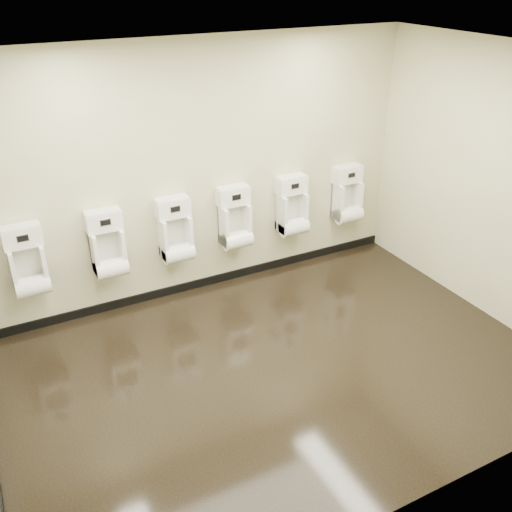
{
  "coord_description": "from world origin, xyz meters",
  "views": [
    {
      "loc": [
        -2.16,
        -3.71,
        3.46
      ],
      "look_at": [
        0.06,
        0.55,
        0.93
      ],
      "focal_mm": 40.0,
      "sensor_mm": 36.0,
      "label": 1
    }
  ],
  "objects_px": {
    "urinal_0": "(28,266)",
    "urinal_2": "(176,234)",
    "urinal_1": "(108,249)",
    "urinal_4": "(292,210)",
    "urinal_3": "(235,222)",
    "urinal_5": "(347,198)"
  },
  "relations": [
    {
      "from": "urinal_0",
      "to": "urinal_2",
      "type": "xyz_separation_m",
      "value": [
        1.52,
        0.0,
        0.0
      ]
    },
    {
      "from": "urinal_1",
      "to": "urinal_4",
      "type": "distance_m",
      "value": 2.2
    },
    {
      "from": "urinal_0",
      "to": "urinal_2",
      "type": "relative_size",
      "value": 1.0
    },
    {
      "from": "urinal_2",
      "to": "urinal_4",
      "type": "bearing_deg",
      "value": 0.0
    },
    {
      "from": "urinal_1",
      "to": "urinal_3",
      "type": "bearing_deg",
      "value": 0.0
    },
    {
      "from": "urinal_2",
      "to": "urinal_4",
      "type": "distance_m",
      "value": 1.46
    },
    {
      "from": "urinal_0",
      "to": "urinal_3",
      "type": "bearing_deg",
      "value": 0.0
    },
    {
      "from": "urinal_0",
      "to": "urinal_4",
      "type": "bearing_deg",
      "value": 0.0
    },
    {
      "from": "urinal_3",
      "to": "urinal_5",
      "type": "distance_m",
      "value": 1.55
    },
    {
      "from": "urinal_2",
      "to": "urinal_5",
      "type": "height_order",
      "value": "same"
    },
    {
      "from": "urinal_0",
      "to": "urinal_3",
      "type": "height_order",
      "value": "same"
    },
    {
      "from": "urinal_4",
      "to": "urinal_5",
      "type": "bearing_deg",
      "value": 0.0
    },
    {
      "from": "urinal_2",
      "to": "urinal_0",
      "type": "bearing_deg",
      "value": 180.0
    },
    {
      "from": "urinal_4",
      "to": "urinal_2",
      "type": "bearing_deg",
      "value": 180.0
    },
    {
      "from": "urinal_3",
      "to": "urinal_4",
      "type": "bearing_deg",
      "value": 0.0
    },
    {
      "from": "urinal_1",
      "to": "urinal_2",
      "type": "xyz_separation_m",
      "value": [
        0.74,
        0.0,
        0.0
      ]
    },
    {
      "from": "urinal_4",
      "to": "urinal_1",
      "type": "bearing_deg",
      "value": 180.0
    },
    {
      "from": "urinal_3",
      "to": "urinal_4",
      "type": "height_order",
      "value": "same"
    },
    {
      "from": "urinal_3",
      "to": "urinal_0",
      "type": "bearing_deg",
      "value": 180.0
    },
    {
      "from": "urinal_2",
      "to": "urinal_3",
      "type": "bearing_deg",
      "value": 0.0
    },
    {
      "from": "urinal_5",
      "to": "urinal_1",
      "type": "bearing_deg",
      "value": 180.0
    },
    {
      "from": "urinal_5",
      "to": "urinal_0",
      "type": "bearing_deg",
      "value": 180.0
    }
  ]
}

